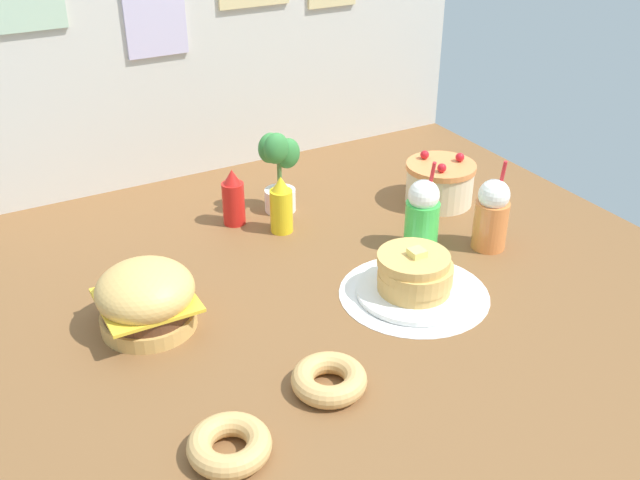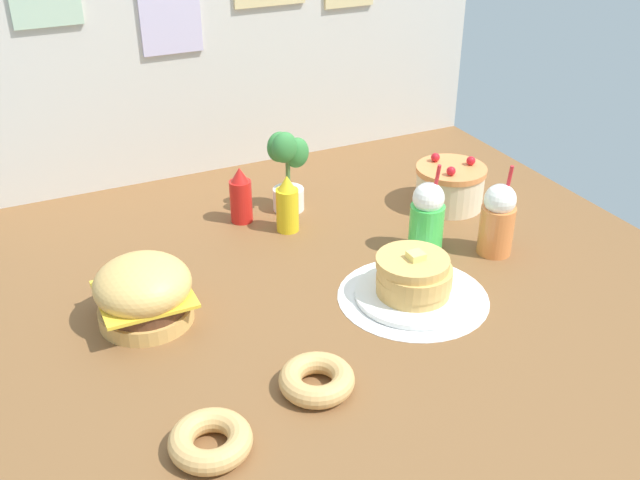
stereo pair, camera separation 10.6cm
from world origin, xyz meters
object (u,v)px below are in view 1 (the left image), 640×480
object	(u,v)px
potted_plant	(279,168)
donut_chocolate	(329,379)
burger	(146,298)
ketchup_bottle	(233,199)
donut_pink_glaze	(229,445)
mustard_bottle	(281,206)
orange_float_cup	(492,215)
pancake_stack	(415,277)
cream_soda_cup	(422,215)
layer_cake	(440,183)

from	to	relation	value
potted_plant	donut_chocolate	bearing A→B (deg)	-109.28
burger	ketchup_bottle	xyz separation A→B (m)	(0.41, 0.41, 0.00)
donut_pink_glaze	potted_plant	world-z (taller)	potted_plant
mustard_bottle	orange_float_cup	bearing A→B (deg)	-38.18
pancake_stack	mustard_bottle	distance (m)	0.52
ketchup_bottle	cream_soda_cup	xyz separation A→B (m)	(0.43, -0.42, 0.02)
orange_float_cup	donut_chocolate	bearing A→B (deg)	-156.03
mustard_bottle	orange_float_cup	world-z (taller)	orange_float_cup
burger	ketchup_bottle	size ratio (longest dim) A/B	1.33
donut_pink_glaze	donut_chocolate	world-z (taller)	same
donut_pink_glaze	potted_plant	bearing A→B (deg)	58.40
layer_cake	donut_chocolate	bearing A→B (deg)	-140.78
donut_pink_glaze	mustard_bottle	bearing A→B (deg)	57.24
layer_cake	orange_float_cup	size ratio (longest dim) A/B	0.83
ketchup_bottle	potted_plant	bearing A→B (deg)	4.12
pancake_stack	orange_float_cup	world-z (taller)	orange_float_cup
ketchup_bottle	donut_pink_glaze	world-z (taller)	ketchup_bottle
burger	orange_float_cup	world-z (taller)	orange_float_cup
cream_soda_cup	potted_plant	distance (m)	0.50
pancake_stack	donut_chocolate	world-z (taller)	pancake_stack
pancake_stack	donut_chocolate	xyz separation A→B (m)	(-0.39, -0.22, -0.03)
pancake_stack	ketchup_bottle	distance (m)	0.67
ketchup_bottle	donut_chocolate	bearing A→B (deg)	-98.83
potted_plant	cream_soda_cup	bearing A→B (deg)	-58.67
burger	layer_cake	bearing A→B (deg)	11.47
pancake_stack	layer_cake	xyz separation A→B (m)	(0.40, 0.42, 0.02)
pancake_stack	cream_soda_cup	size ratio (longest dim) A/B	1.13
ketchup_bottle	donut_pink_glaze	bearing A→B (deg)	-113.79
pancake_stack	ketchup_bottle	world-z (taller)	ketchup_bottle
donut_chocolate	layer_cake	bearing A→B (deg)	39.22
donut_pink_glaze	donut_chocolate	size ratio (longest dim) A/B	1.00
burger	ketchup_bottle	bearing A→B (deg)	45.03
pancake_stack	donut_pink_glaze	world-z (taller)	pancake_stack
orange_float_cup	potted_plant	bearing A→B (deg)	130.02
pancake_stack	donut_chocolate	bearing A→B (deg)	-150.23
pancake_stack	layer_cake	distance (m)	0.59
potted_plant	mustard_bottle	bearing A→B (deg)	-113.96
ketchup_bottle	potted_plant	distance (m)	0.18
layer_cake	cream_soda_cup	world-z (taller)	cream_soda_cup
burger	donut_pink_glaze	distance (m)	0.51
cream_soda_cup	donut_chocolate	bearing A→B (deg)	-142.67
burger	cream_soda_cup	world-z (taller)	cream_soda_cup
ketchup_bottle	orange_float_cup	size ratio (longest dim) A/B	0.67
layer_cake	orange_float_cup	bearing A→B (deg)	-99.71
orange_float_cup	cream_soda_cup	bearing A→B (deg)	151.63
cream_soda_cup	ketchup_bottle	bearing A→B (deg)	135.86
burger	potted_plant	xyz separation A→B (m)	(0.58, 0.42, 0.07)
burger	mustard_bottle	xyz separation A→B (m)	(0.52, 0.29, 0.00)
ketchup_bottle	orange_float_cup	xyz separation A→B (m)	(0.61, -0.51, 0.02)
mustard_bottle	orange_float_cup	xyz separation A→B (m)	(0.50, -0.39, 0.02)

